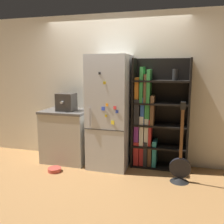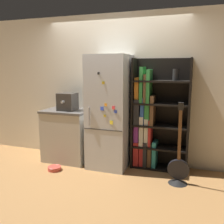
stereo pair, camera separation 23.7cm
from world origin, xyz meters
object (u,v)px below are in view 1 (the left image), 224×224
Objects in this scene: bookshelf at (153,119)px; pet_bowl at (55,169)px; refrigerator at (110,112)px; espresso_machine at (66,102)px; guitar at (180,171)px.

bookshelf is 1.83m from pet_bowl.
bookshelf is at bearing 14.52° from refrigerator.
pet_bowl is (-0.01, -0.49, -1.05)m from espresso_machine.
espresso_machine is 1.55× the size of pet_bowl.
pet_bowl is (-0.80, -0.50, -0.91)m from refrigerator.
espresso_machine is 1.16m from pet_bowl.
pet_bowl is at bearing -91.24° from espresso_machine.
guitar is (0.48, -0.51, -0.64)m from bookshelf.
guitar is 5.57× the size of pet_bowl.
pet_bowl is (-1.50, -0.68, -0.79)m from bookshelf.
refrigerator reaches higher than espresso_machine.
refrigerator is 5.53× the size of espresso_machine.
bookshelf is at bearing 7.40° from espresso_machine.
refrigerator is 1.54× the size of guitar.
pet_bowl is at bearing -147.75° from refrigerator.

